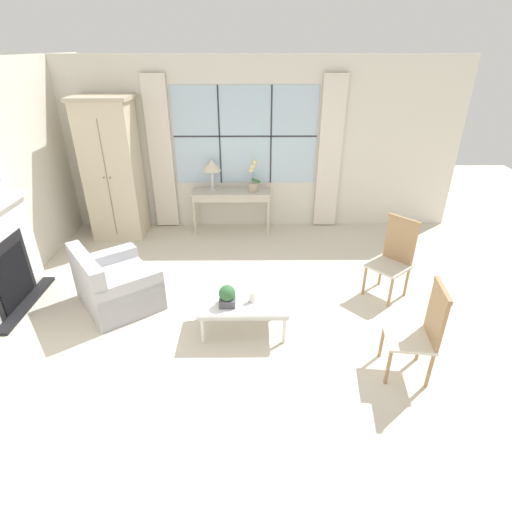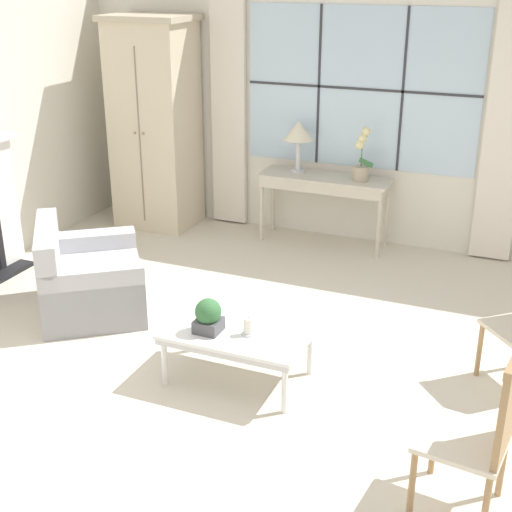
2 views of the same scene
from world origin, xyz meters
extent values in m
plane|color=beige|center=(0.00, 0.00, 0.00)|extent=(14.00, 14.00, 0.00)
cube|color=silver|center=(0.00, 3.03, 1.40)|extent=(7.20, 0.06, 2.80)
cube|color=silver|center=(0.00, 3.00, 1.58)|extent=(2.37, 0.01, 1.58)
cube|color=#2D2D33|center=(-0.43, 2.99, 1.58)|extent=(0.02, 0.02, 1.58)
cube|color=#2D2D33|center=(0.43, 2.99, 1.58)|extent=(0.02, 0.02, 1.58)
cube|color=#2D2D33|center=(0.00, 2.99, 1.58)|extent=(2.37, 0.02, 0.02)
cube|color=silver|center=(-1.42, 2.95, 1.28)|extent=(0.39, 0.06, 2.52)
cube|color=silver|center=(1.42, 2.95, 1.28)|extent=(0.39, 0.06, 2.52)
cube|color=black|center=(-2.83, 0.45, 0.02)|extent=(0.34, 1.24, 0.04)
cube|color=white|center=(-2.91, 0.45, 0.62)|extent=(0.18, 1.37, 1.23)
cube|color=black|center=(-2.81, 0.45, 0.40)|extent=(0.02, 0.66, 0.68)
cube|color=black|center=(-2.82, 0.45, 0.46)|extent=(0.01, 0.82, 0.84)
cube|color=beige|center=(-2.14, 2.62, 1.09)|extent=(0.81, 0.65, 2.19)
cube|color=#BCAE92|center=(-2.14, 2.62, 2.22)|extent=(0.89, 0.71, 0.06)
cube|color=gray|center=(-2.14, 2.29, 1.05)|extent=(0.01, 0.01, 1.84)
sphere|color=#997F4C|center=(-2.19, 2.29, 1.09)|extent=(0.03, 0.03, 0.03)
sphere|color=#997F4C|center=(-2.09, 2.29, 1.09)|extent=(0.03, 0.03, 0.03)
cube|color=beige|center=(-0.25, 2.73, 0.71)|extent=(1.33, 0.42, 0.03)
cube|color=beige|center=(-0.25, 2.73, 0.64)|extent=(1.28, 0.40, 0.10)
cylinder|color=beige|center=(-0.88, 2.56, 0.35)|extent=(0.04, 0.04, 0.69)
cylinder|color=beige|center=(0.38, 2.56, 0.35)|extent=(0.04, 0.04, 0.69)
cylinder|color=beige|center=(-0.88, 2.90, 0.35)|extent=(0.04, 0.04, 0.69)
cylinder|color=beige|center=(0.38, 2.90, 0.35)|extent=(0.04, 0.04, 0.69)
cylinder|color=silver|center=(-0.56, 2.78, 0.74)|extent=(0.14, 0.14, 0.02)
cylinder|color=silver|center=(-0.56, 2.78, 0.90)|extent=(0.05, 0.05, 0.31)
cone|color=beige|center=(-0.56, 2.78, 1.16)|extent=(0.31, 0.31, 0.19)
cylinder|color=tan|center=(0.12, 2.72, 0.80)|extent=(0.16, 0.16, 0.15)
cylinder|color=#336638|center=(0.12, 2.72, 1.06)|extent=(0.01, 0.01, 0.38)
cube|color=#336638|center=(0.17, 2.72, 0.91)|extent=(0.15, 0.02, 0.09)
sphere|color=beige|center=(0.10, 2.73, 1.08)|extent=(0.09, 0.09, 0.09)
sphere|color=beige|center=(0.12, 2.73, 1.15)|extent=(0.09, 0.09, 0.09)
sphere|color=beige|center=(0.15, 2.73, 1.22)|extent=(0.09, 0.09, 0.09)
cube|color=#B2B2B7|center=(-1.57, 0.49, 0.20)|extent=(1.25, 1.28, 0.41)
cube|color=#B2B2B7|center=(-1.83, 0.30, 0.59)|extent=(0.72, 0.90, 0.36)
cube|color=#B2B2B7|center=(-1.80, 0.81, 0.27)|extent=(0.77, 0.64, 0.55)
cube|color=#B2B2B7|center=(-1.33, 0.17, 0.27)|extent=(0.77, 0.64, 0.55)
cube|color=beige|center=(1.83, 0.64, 0.43)|extent=(0.62, 0.62, 0.03)
cube|color=#9E7A51|center=(1.98, 0.77, 0.72)|extent=(0.29, 0.33, 0.55)
cube|color=#9E7A51|center=(1.98, 0.77, 1.01)|extent=(0.31, 0.35, 0.05)
cylinder|color=#9E7A51|center=(1.82, 0.37, 0.21)|extent=(0.04, 0.04, 0.41)
cylinder|color=#9E7A51|center=(1.57, 0.66, 0.21)|extent=(0.04, 0.04, 0.41)
cylinder|color=#9E7A51|center=(2.10, 0.62, 0.21)|extent=(0.04, 0.04, 0.41)
cylinder|color=#9E7A51|center=(1.85, 0.91, 0.21)|extent=(0.04, 0.04, 0.41)
cube|color=beige|center=(1.61, -0.75, 0.42)|extent=(0.49, 0.49, 0.03)
cube|color=#9E7A51|center=(1.81, -0.77, 0.70)|extent=(0.09, 0.41, 0.52)
cube|color=#9E7A51|center=(1.81, -0.77, 0.98)|extent=(0.09, 0.43, 0.05)
cylinder|color=#9E7A51|center=(1.40, -0.91, 0.20)|extent=(0.04, 0.04, 0.40)
cylinder|color=#9E7A51|center=(1.45, -0.53, 0.20)|extent=(0.04, 0.04, 0.40)
cylinder|color=#9E7A51|center=(1.78, -0.96, 0.20)|extent=(0.04, 0.04, 0.40)
cylinder|color=#9E7A51|center=(1.83, -0.58, 0.20)|extent=(0.04, 0.04, 0.40)
cube|color=silver|center=(0.01, -0.04, 0.38)|extent=(0.99, 0.61, 0.03)
cube|color=beige|center=(0.01, -0.04, 0.35)|extent=(0.97, 0.60, 0.04)
cylinder|color=silver|center=(-0.43, -0.30, 0.18)|extent=(0.04, 0.04, 0.37)
cylinder|color=silver|center=(0.46, -0.30, 0.18)|extent=(0.04, 0.04, 0.37)
cylinder|color=silver|center=(-0.43, 0.22, 0.18)|extent=(0.04, 0.04, 0.37)
cylinder|color=silver|center=(0.46, 0.22, 0.18)|extent=(0.04, 0.04, 0.37)
cube|color=#4C4C51|center=(-0.16, -0.14, 0.44)|extent=(0.17, 0.17, 0.09)
sphere|color=#336638|center=(-0.16, -0.14, 0.54)|extent=(0.18, 0.18, 0.18)
cylinder|color=silver|center=(0.11, -0.08, 0.40)|extent=(0.09, 0.09, 0.01)
cylinder|color=silver|center=(0.11, -0.08, 0.46)|extent=(0.07, 0.07, 0.11)
cylinder|color=black|center=(0.11, -0.08, 0.53)|extent=(0.00, 0.00, 0.01)
camera|label=1|loc=(0.12, -3.75, 2.91)|focal=28.00mm
camera|label=2|loc=(1.80, -4.00, 2.73)|focal=50.00mm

